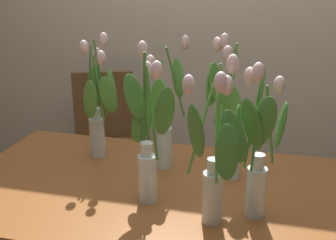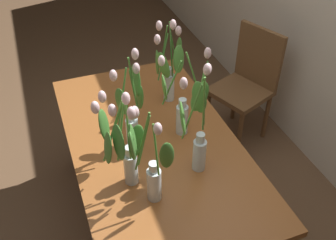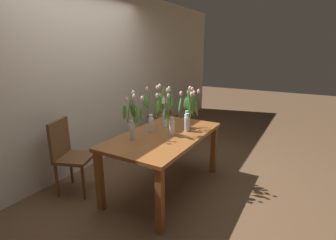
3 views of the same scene
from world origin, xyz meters
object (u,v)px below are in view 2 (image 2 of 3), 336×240
(tulip_vase_1, at_px, (198,131))
(tulip_vase_3, at_px, (183,106))
(dining_table, at_px, (154,153))
(tulip_vase_2, at_px, (150,167))
(tulip_vase_5, at_px, (123,150))
(tulip_vase_0, at_px, (169,70))
(tulip_vase_4, at_px, (132,114))
(dining_chair, at_px, (248,80))

(tulip_vase_1, relative_size, tulip_vase_3, 1.04)
(tulip_vase_1, distance_m, tulip_vase_3, 0.27)
(dining_table, xyz_separation_m, tulip_vase_2, (0.38, -0.14, 0.31))
(tulip_vase_1, relative_size, tulip_vase_5, 1.02)
(tulip_vase_2, xyz_separation_m, tulip_vase_3, (-0.40, 0.32, -0.03))
(tulip_vase_1, bearing_deg, tulip_vase_3, 173.79)
(tulip_vase_0, bearing_deg, tulip_vase_1, -6.62)
(dining_table, distance_m, tulip_vase_2, 0.51)
(dining_table, bearing_deg, tulip_vase_0, 146.72)
(dining_table, relative_size, tulip_vase_1, 2.76)
(tulip_vase_2, bearing_deg, tulip_vase_4, 175.13)
(dining_table, distance_m, tulip_vase_5, 0.47)
(tulip_vase_4, bearing_deg, dining_chair, 119.84)
(tulip_vase_5, bearing_deg, dining_chair, 126.29)
(tulip_vase_0, bearing_deg, dining_table, -33.28)
(tulip_vase_0, distance_m, tulip_vase_1, 0.58)
(tulip_vase_1, relative_size, tulip_vase_4, 1.00)
(tulip_vase_2, height_order, tulip_vase_4, tulip_vase_4)
(tulip_vase_4, xyz_separation_m, dining_chair, (-0.63, 1.10, -0.43))
(dining_table, distance_m, tulip_vase_4, 0.33)
(tulip_vase_5, bearing_deg, dining_table, 138.54)
(tulip_vase_2, height_order, tulip_vase_5, tulip_vase_5)
(tulip_vase_0, height_order, tulip_vase_1, tulip_vase_1)
(dining_chair, bearing_deg, tulip_vase_1, -43.56)
(tulip_vase_2, bearing_deg, tulip_vase_1, 115.00)
(dining_table, height_order, dining_chair, dining_chair)
(tulip_vase_1, distance_m, tulip_vase_2, 0.32)
(dining_table, height_order, tulip_vase_0, tulip_vase_0)
(tulip_vase_1, xyz_separation_m, tulip_vase_2, (0.14, -0.29, -0.01))
(tulip_vase_1, bearing_deg, tulip_vase_2, -65.00)
(tulip_vase_0, bearing_deg, dining_chair, 111.75)
(tulip_vase_2, bearing_deg, tulip_vase_5, -146.48)
(tulip_vase_1, height_order, tulip_vase_3, tulip_vase_1)
(tulip_vase_3, relative_size, tulip_vase_4, 0.96)
(tulip_vase_0, bearing_deg, tulip_vase_5, -37.09)
(dining_chair, bearing_deg, tulip_vase_0, -68.25)
(tulip_vase_0, height_order, tulip_vase_4, tulip_vase_4)
(tulip_vase_0, height_order, tulip_vase_2, tulip_vase_0)
(tulip_vase_0, xyz_separation_m, tulip_vase_4, (0.32, -0.32, -0.01))
(tulip_vase_3, bearing_deg, tulip_vase_4, -89.01)
(dining_table, distance_m, dining_chair, 1.19)
(tulip_vase_2, distance_m, dining_chair, 1.59)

